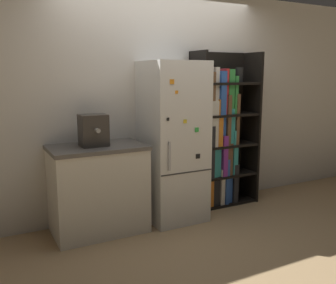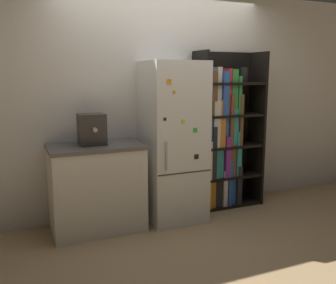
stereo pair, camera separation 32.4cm
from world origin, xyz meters
name	(u,v)px [view 2 (the right image)]	position (x,y,z in m)	size (l,w,h in m)	color
ground_plane	(177,221)	(0.00, 0.00, 0.00)	(16.00, 16.00, 0.00)	tan
wall_back	(161,103)	(0.00, 0.47, 1.30)	(8.00, 0.05, 2.60)	silver
refrigerator	(173,142)	(0.00, 0.13, 0.89)	(0.63, 0.66, 1.77)	white
bookshelf	(221,138)	(0.72, 0.28, 0.86)	(0.84, 0.37, 1.90)	black
kitchen_counter	(97,187)	(-0.87, 0.16, 0.46)	(0.96, 0.61, 0.92)	silver
espresso_machine	(92,129)	(-0.90, 0.16, 1.08)	(0.27, 0.28, 0.32)	#38332D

